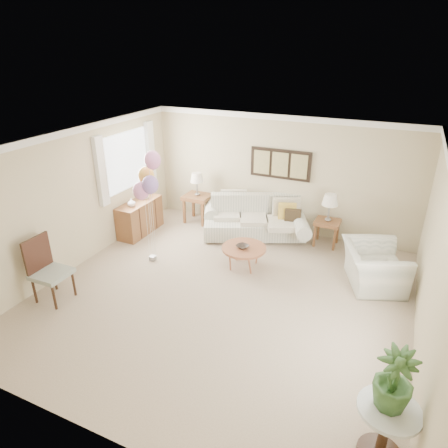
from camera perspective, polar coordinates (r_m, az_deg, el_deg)
name	(u,v)px	position (r m, az deg, el deg)	size (l,w,h in m)	color
ground_plane	(223,295)	(6.95, -0.10, -10.16)	(6.00, 6.00, 0.00)	#B3A18D
room_shell	(219,205)	(6.30, -0.66, 2.79)	(6.04, 6.04, 2.60)	#BAB18A
wall_art_triptych	(280,164)	(8.84, 8.04, 8.46)	(1.35, 0.06, 0.65)	black
sofa	(255,220)	(8.89, 4.49, 0.51)	(2.75, 1.74, 0.89)	silver
end_table_left	(198,200)	(9.50, -3.80, 3.51)	(0.61, 0.56, 0.67)	brown
end_table_right	(327,225)	(8.65, 14.55, -0.09)	(0.51, 0.47, 0.56)	brown
lamp_left	(197,178)	(9.32, -3.89, 6.54)	(0.31, 0.31, 0.55)	gray
lamp_right	(330,201)	(8.45, 14.93, 3.24)	(0.33, 0.33, 0.59)	gray
coffee_table	(244,249)	(7.58, 2.86, -3.54)	(0.85, 0.85, 0.43)	#965A40
decor_bowl	(242,247)	(7.53, 2.66, -3.24)	(0.23, 0.23, 0.06)	#2E2520
armchair	(374,266)	(7.54, 20.59, -5.68)	(1.12, 0.98, 0.73)	silver
side_table	(387,420)	(4.74, 22.25, -24.51)	(0.63, 0.63, 0.68)	silver
potted_plant	(394,380)	(4.40, 23.14, -19.76)	(0.39, 0.39, 0.69)	#2E5527
accent_chair	(47,268)	(7.21, -23.97, -5.79)	(0.55, 0.55, 1.11)	gray
credenza	(140,217)	(9.18, -11.92, 0.95)	(0.46, 1.20, 0.74)	brown
vase_white	(131,202)	(8.80, -13.09, 3.01)	(0.17, 0.17, 0.17)	white
vase_sage	(145,195)	(9.17, -11.25, 4.09)	(0.18, 0.18, 0.18)	silver
balloon_cluster	(147,179)	(7.47, -10.88, 6.38)	(0.51, 0.52, 2.21)	gray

